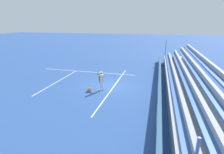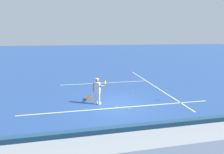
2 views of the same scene
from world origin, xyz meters
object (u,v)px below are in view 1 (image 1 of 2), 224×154
at_px(tennis_ball_far_left, 103,72).
at_px(tennis_ball_far_right, 92,78).
at_px(tennis_player, 101,81).
at_px(tennis_ball_by_box, 119,85).
at_px(water_bottle, 115,76).
at_px(tennis_ball_near_player, 112,86).
at_px(ball_box_cardboard, 90,90).

height_order(tennis_ball_far_left, tennis_ball_far_right, same).
distance_m(tennis_player, tennis_ball_by_box, 2.29).
xyz_separation_m(tennis_ball_far_left, water_bottle, (-1.50, -1.81, 0.08)).
bearing_deg(tennis_ball_far_left, tennis_ball_by_box, -144.32).
distance_m(tennis_ball_far_right, water_bottle, 2.59).
height_order(tennis_ball_near_player, water_bottle, water_bottle).
bearing_deg(tennis_ball_by_box, water_bottle, 22.90).
relative_size(ball_box_cardboard, tennis_ball_far_right, 6.06).
xyz_separation_m(tennis_player, tennis_ball_near_player, (1.10, -0.74, -0.86)).
height_order(ball_box_cardboard, tennis_ball_far_left, ball_box_cardboard).
xyz_separation_m(tennis_player, tennis_ball_far_right, (3.10, 2.15, -0.86)).
bearing_deg(tennis_ball_far_left, tennis_ball_far_right, 168.76).
bearing_deg(tennis_ball_far_right, tennis_ball_by_box, -112.10).
bearing_deg(tennis_ball_by_box, ball_box_cardboard, 135.99).
bearing_deg(tennis_player, ball_box_cardboard, 118.72).
bearing_deg(tennis_ball_far_left, water_bottle, -129.65).
bearing_deg(tennis_ball_far_right, tennis_player, -145.29).
bearing_deg(tennis_ball_near_player, ball_box_cardboard, 134.04).
bearing_deg(ball_box_cardboard, water_bottle, -13.21).
distance_m(ball_box_cardboard, water_bottle, 4.85).
xyz_separation_m(tennis_ball_by_box, tennis_ball_far_right, (1.37, 3.39, 0.00)).
bearing_deg(tennis_player, tennis_ball_far_left, 15.90).
relative_size(tennis_player, tennis_ball_far_right, 25.98).
bearing_deg(ball_box_cardboard, tennis_ball_far_right, 18.76).
height_order(tennis_ball_far_right, water_bottle, water_bottle).
distance_m(tennis_player, ball_box_cardboard, 1.30).
height_order(tennis_player, ball_box_cardboard, tennis_player).
distance_m(ball_box_cardboard, tennis_ball_far_left, 6.27).
height_order(tennis_ball_by_box, water_bottle, water_bottle).
height_order(tennis_player, tennis_ball_far_right, tennis_player).
relative_size(tennis_ball_by_box, water_bottle, 0.30).
bearing_deg(water_bottle, tennis_ball_far_left, 50.35).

